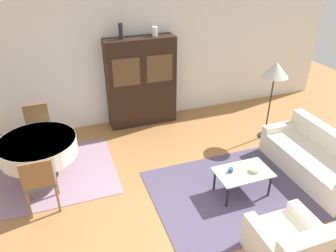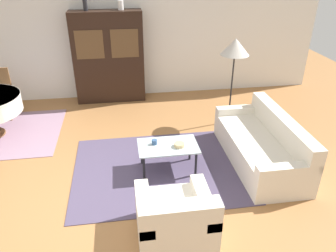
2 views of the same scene
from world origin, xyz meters
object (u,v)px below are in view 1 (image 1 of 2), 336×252
at_px(display_cabinet, 141,82).
at_px(dining_chair_far, 38,126).
at_px(couch, 317,160).
at_px(bowl, 254,170).
at_px(armchair, 290,246).
at_px(coffee_table, 243,174).
at_px(dining_chair_near, 39,180).
at_px(floor_lamp, 275,72).
at_px(cup, 231,170).
at_px(vase_tall, 121,31).
at_px(vase_short, 155,31).
at_px(dining_table, 38,148).

bearing_deg(display_cabinet, dining_chair_far, -166.65).
height_order(couch, bowl, couch).
distance_m(armchair, coffee_table, 1.36).
bearing_deg(couch, dining_chair_near, 81.72).
height_order(coffee_table, dining_chair_far, dining_chair_far).
distance_m(couch, dining_chair_far, 5.06).
bearing_deg(coffee_table, floor_lamp, 44.95).
distance_m(couch, armchair, 2.11).
xyz_separation_m(coffee_table, cup, (-0.19, 0.07, 0.08)).
relative_size(display_cabinet, dining_chair_near, 2.02).
relative_size(coffee_table, bowl, 5.75).
bearing_deg(coffee_table, bowl, -19.08).
bearing_deg(bowl, armchair, -102.14).
relative_size(dining_chair_near, vase_tall, 3.06).
relative_size(dining_chair_near, dining_chair_far, 1.00).
height_order(floor_lamp, cup, floor_lamp).
xyz_separation_m(coffee_table, dining_chair_far, (-3.00, 2.36, 0.18)).
relative_size(dining_chair_far, floor_lamp, 0.58).
height_order(dining_chair_near, vase_short, vase_short).
bearing_deg(vase_short, floor_lamp, -37.68).
bearing_deg(dining_chair_far, armchair, 127.78).
height_order(floor_lamp, vase_short, vase_short).
distance_m(cup, vase_short, 3.22).
bearing_deg(floor_lamp, vase_tall, 150.39).
xyz_separation_m(dining_chair_far, vase_short, (2.48, 0.51, 1.44)).
distance_m(display_cabinet, vase_tall, 1.17).
xyz_separation_m(floor_lamp, cup, (-1.59, -1.33, -0.96)).
bearing_deg(floor_lamp, couch, -86.66).
height_order(couch, dining_table, couch).
bearing_deg(dining_table, bowl, -26.45).
bearing_deg(vase_short, dining_chair_near, -138.35).
xyz_separation_m(armchair, vase_tall, (-1.09, 4.23, 1.78)).
xyz_separation_m(armchair, dining_table, (-2.88, 2.87, 0.32)).
bearing_deg(dining_chair_near, bowl, -12.92).
distance_m(display_cabinet, cup, 2.93).
height_order(dining_chair_far, vase_short, vase_short).
bearing_deg(vase_tall, vase_short, 0.00).
bearing_deg(armchair, dining_chair_near, 144.93).
height_order(dining_chair_far, cup, dining_chair_far).
xyz_separation_m(cup, vase_short, (-0.33, 2.81, 1.54)).
height_order(couch, cup, couch).
xyz_separation_m(couch, cup, (-1.67, 0.05, 0.19)).
height_order(armchair, dining_chair_near, dining_chair_near).
bearing_deg(bowl, floor_lamp, 49.46).
height_order(dining_table, bowl, dining_table).
bearing_deg(floor_lamp, bowl, -130.54).
bearing_deg(bowl, vase_tall, 114.95).
xyz_separation_m(armchair, floor_lamp, (1.52, 2.75, 1.15)).
bearing_deg(floor_lamp, display_cabinet, 146.54).
height_order(display_cabinet, dining_chair_far, display_cabinet).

